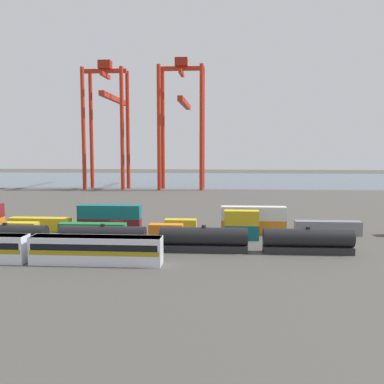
% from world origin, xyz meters
% --- Properties ---
extents(ground_plane, '(420.00, 420.00, 0.00)m').
position_xyz_m(ground_plane, '(0.00, 40.00, 0.00)').
color(ground_plane, '#4C4944').
extents(harbour_water, '(400.00, 110.00, 0.01)m').
position_xyz_m(harbour_water, '(0.00, 146.41, 0.00)').
color(harbour_water, '#475B6B').
rests_on(harbour_water, ground_plane).
extents(passenger_train, '(37.66, 3.14, 3.90)m').
position_xyz_m(passenger_train, '(-7.04, -21.84, 2.14)').
color(passenger_train, silver).
rests_on(passenger_train, ground_plane).
extents(freight_tank_row, '(77.67, 2.71, 4.17)m').
position_xyz_m(freight_tank_row, '(1.16, -13.30, 1.94)').
color(freight_tank_row, '#232326').
rests_on(freight_tank_row, ground_plane).
extents(shipping_container_1, '(6.04, 2.44, 2.60)m').
position_xyz_m(shipping_container_1, '(-16.81, -3.77, 1.30)').
color(shipping_container_1, gold).
rests_on(shipping_container_1, ground_plane).
extents(shipping_container_2, '(12.10, 2.44, 2.60)m').
position_xyz_m(shipping_container_2, '(-3.41, -3.77, 1.30)').
color(shipping_container_2, '#197538').
rests_on(shipping_container_2, ground_plane).
extents(shipping_container_3, '(6.04, 2.44, 2.60)m').
position_xyz_m(shipping_container_3, '(9.99, -3.77, 1.30)').
color(shipping_container_3, orange).
rests_on(shipping_container_3, ground_plane).
extents(shipping_container_4, '(6.04, 2.44, 2.60)m').
position_xyz_m(shipping_container_4, '(23.39, -3.77, 1.30)').
color(shipping_container_4, '#146066').
rests_on(shipping_container_4, ground_plane).
extents(shipping_container_5, '(6.04, 2.44, 2.60)m').
position_xyz_m(shipping_container_5, '(23.39, -3.77, 3.90)').
color(shipping_container_5, gold).
rests_on(shipping_container_5, shipping_container_4).
extents(shipping_container_8, '(12.10, 2.44, 2.60)m').
position_xyz_m(shipping_container_8, '(-15.50, 1.74, 1.30)').
color(shipping_container_8, gold).
rests_on(shipping_container_8, ground_plane).
extents(shipping_container_9, '(12.10, 2.44, 2.60)m').
position_xyz_m(shipping_container_9, '(-1.72, 1.74, 1.30)').
color(shipping_container_9, maroon).
rests_on(shipping_container_9, ground_plane).
extents(shipping_container_10, '(12.10, 2.44, 2.60)m').
position_xyz_m(shipping_container_10, '(-1.72, 1.74, 3.90)').
color(shipping_container_10, '#146066').
rests_on(shipping_container_10, shipping_container_9).
extents(shipping_container_11, '(6.04, 2.44, 2.60)m').
position_xyz_m(shipping_container_11, '(12.05, 1.74, 1.30)').
color(shipping_container_11, gold).
rests_on(shipping_container_11, ground_plane).
extents(shipping_container_12, '(12.10, 2.44, 2.60)m').
position_xyz_m(shipping_container_12, '(25.83, 1.74, 1.30)').
color(shipping_container_12, orange).
rests_on(shipping_container_12, ground_plane).
extents(shipping_container_13, '(12.10, 2.44, 2.60)m').
position_xyz_m(shipping_container_13, '(25.83, 1.74, 3.90)').
color(shipping_container_13, silver).
rests_on(shipping_container_13, shipping_container_12).
extents(shipping_container_14, '(12.10, 2.44, 2.60)m').
position_xyz_m(shipping_container_14, '(39.60, 1.74, 1.30)').
color(shipping_container_14, slate).
rests_on(shipping_container_14, ground_plane).
extents(gantry_crane_west, '(16.72, 42.00, 49.99)m').
position_xyz_m(gantry_crane_west, '(-26.39, 95.66, 30.48)').
color(gantry_crane_west, red).
rests_on(gantry_crane_west, ground_plane).
extents(gantry_crane_central, '(17.77, 40.35, 50.56)m').
position_xyz_m(gantry_crane_central, '(3.52, 95.37, 30.20)').
color(gantry_crane_central, red).
rests_on(gantry_crane_central, ground_plane).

